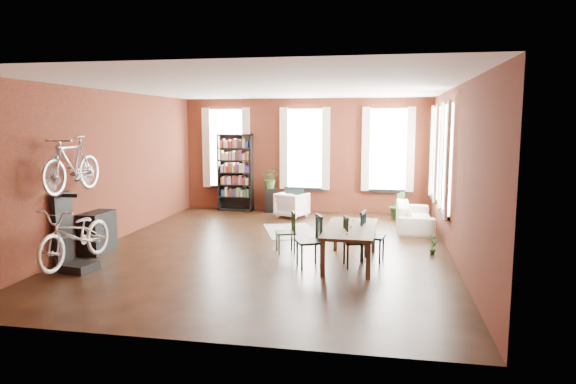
% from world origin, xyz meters
% --- Properties ---
extents(room, '(9.00, 9.04, 3.22)m').
position_xyz_m(room, '(0.25, 0.62, 2.14)').
color(room, black).
rests_on(room, ground).
extents(dining_table, '(0.93, 1.97, 0.66)m').
position_xyz_m(dining_table, '(1.64, -0.82, 0.33)').
color(dining_table, brown).
rests_on(dining_table, ground).
extents(dining_chair_a, '(0.55, 0.55, 0.91)m').
position_xyz_m(dining_chair_a, '(0.93, -1.16, 0.46)').
color(dining_chair_a, '#1A3A37').
rests_on(dining_chair_a, ground).
extents(dining_chair_b, '(0.47, 0.47, 0.80)m').
position_xyz_m(dining_chair_b, '(0.34, -0.25, 0.40)').
color(dining_chair_b, '#21301C').
rests_on(dining_chair_b, ground).
extents(dining_chair_c, '(0.51, 0.51, 0.90)m').
position_xyz_m(dining_chair_c, '(1.74, -0.98, 0.45)').
color(dining_chair_c, black).
rests_on(dining_chair_c, ground).
extents(dining_chair_d, '(0.49, 0.49, 0.91)m').
position_xyz_m(dining_chair_d, '(2.02, -0.54, 0.45)').
color(dining_chair_d, '#1A373B').
rests_on(dining_chair_d, ground).
extents(bookshelf, '(1.00, 0.32, 2.20)m').
position_xyz_m(bookshelf, '(-2.00, 4.30, 1.10)').
color(bookshelf, black).
rests_on(bookshelf, ground).
extents(white_armchair, '(0.93, 0.91, 0.74)m').
position_xyz_m(white_armchair, '(-0.20, 3.50, 0.37)').
color(white_armchair, white).
rests_on(white_armchair, ground).
extents(cream_sofa, '(0.61, 2.08, 0.81)m').
position_xyz_m(cream_sofa, '(2.95, 2.60, 0.41)').
color(cream_sofa, beige).
rests_on(cream_sofa, ground).
extents(striped_rug, '(1.62, 2.02, 0.01)m').
position_xyz_m(striped_rug, '(0.09, 1.69, 0.01)').
color(striped_rug, black).
rests_on(striped_rug, ground).
extents(bike_trainer, '(0.55, 0.55, 0.14)m').
position_xyz_m(bike_trainer, '(-2.89, -2.15, 0.07)').
color(bike_trainer, black).
rests_on(bike_trainer, ground).
extents(bike_wall_rack, '(0.16, 0.60, 1.30)m').
position_xyz_m(bike_wall_rack, '(-3.40, -1.80, 0.65)').
color(bike_wall_rack, black).
rests_on(bike_wall_rack, ground).
extents(console_table, '(0.40, 0.80, 0.80)m').
position_xyz_m(console_table, '(-3.28, -0.90, 0.40)').
color(console_table, black).
rests_on(console_table, ground).
extents(plant_stand, '(0.41, 0.41, 0.68)m').
position_xyz_m(plant_stand, '(-0.94, 4.22, 0.34)').
color(plant_stand, black).
rests_on(plant_stand, ground).
extents(plant_by_sofa, '(0.53, 0.81, 0.34)m').
position_xyz_m(plant_by_sofa, '(2.58, 3.73, 0.17)').
color(plant_by_sofa, '#305F26').
rests_on(plant_by_sofa, ground).
extents(plant_small, '(0.44, 0.41, 0.14)m').
position_xyz_m(plant_small, '(3.16, 0.10, 0.07)').
color(plant_small, '#2C5F26').
rests_on(plant_small, ground).
extents(bicycle_floor, '(0.70, 1.02, 1.88)m').
position_xyz_m(bicycle_floor, '(-2.91, -2.16, 1.08)').
color(bicycle_floor, beige).
rests_on(bicycle_floor, bike_trainer).
extents(bicycle_hung, '(0.47, 1.00, 1.66)m').
position_xyz_m(bicycle_hung, '(-3.15, -1.80, 2.13)').
color(bicycle_hung, '#A5A8AD').
rests_on(bicycle_hung, bike_wall_rack).
extents(plant_on_stand, '(0.53, 0.58, 0.44)m').
position_xyz_m(plant_on_stand, '(-0.94, 4.18, 0.90)').
color(plant_on_stand, '#315421').
rests_on(plant_on_stand, plant_stand).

